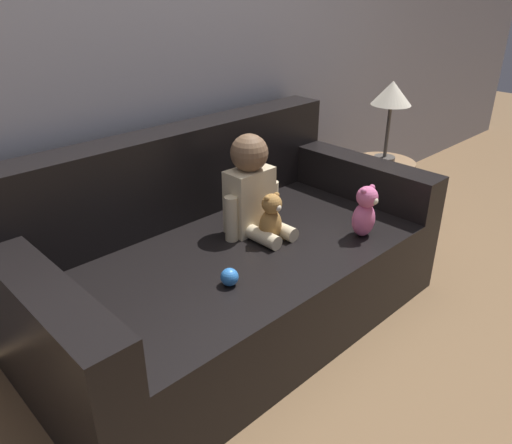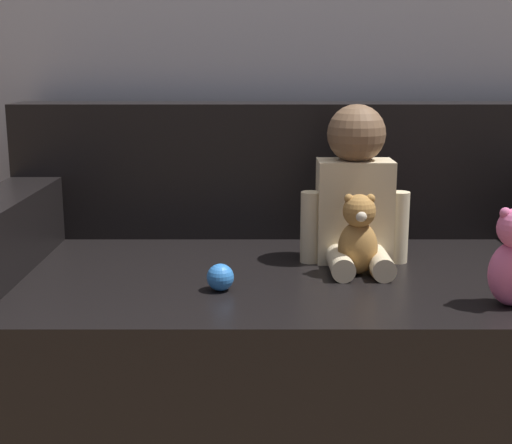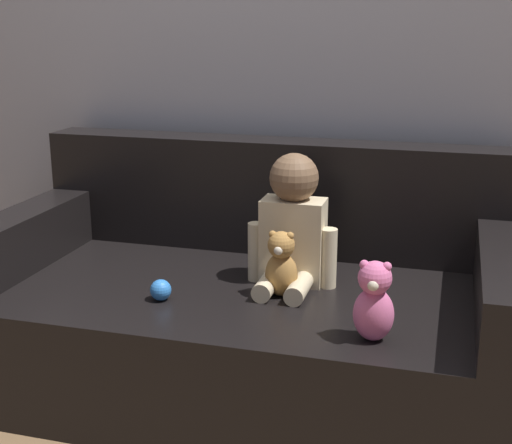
{
  "view_description": "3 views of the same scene",
  "coord_description": "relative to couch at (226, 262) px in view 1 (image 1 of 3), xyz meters",
  "views": [
    {
      "loc": [
        -1.23,
        -1.4,
        1.42
      ],
      "look_at": [
        -0.01,
        -0.14,
        0.56
      ],
      "focal_mm": 35.0,
      "sensor_mm": 36.0,
      "label": 1
    },
    {
      "loc": [
        -0.13,
        -1.91,
        0.95
      ],
      "look_at": [
        -0.13,
        -0.09,
        0.54
      ],
      "focal_mm": 50.0,
      "sensor_mm": 36.0,
      "label": 2
    },
    {
      "loc": [
        0.65,
        -2.17,
        1.26
      ],
      "look_at": [
        0.06,
        -0.09,
        0.64
      ],
      "focal_mm": 50.0,
      "sensor_mm": 36.0,
      "label": 3
    }
  ],
  "objects": [
    {
      "name": "wall_back",
      "position": [
        0.0,
        0.5,
        1.02
      ],
      "size": [
        8.0,
        0.05,
        2.6
      ],
      "color": "#93939E",
      "rests_on": "ground_plane"
    },
    {
      "name": "teddy_bear_brown",
      "position": [
        0.14,
        -0.14,
        0.21
      ],
      "size": [
        0.13,
        0.1,
        0.22
      ],
      "color": "#AD7A3D",
      "rests_on": "couch"
    },
    {
      "name": "couch",
      "position": [
        0.0,
        0.0,
        0.0
      ],
      "size": [
        1.8,
        0.96,
        0.82
      ],
      "color": "black",
      "rests_on": "ground_plane"
    },
    {
      "name": "person_baby",
      "position": [
        0.15,
        -0.01,
        0.31
      ],
      "size": [
        0.3,
        0.3,
        0.44
      ],
      "color": "beige",
      "rests_on": "couch"
    },
    {
      "name": "ground_plane",
      "position": [
        0.0,
        -0.06,
        -0.28
      ],
      "size": [
        12.0,
        12.0,
        0.0
      ],
      "primitive_type": "plane",
      "color": "brown"
    },
    {
      "name": "toy_ball",
      "position": [
        -0.22,
        -0.28,
        0.15
      ],
      "size": [
        0.07,
        0.07,
        0.07
      ],
      "color": "#337FDB",
      "rests_on": "couch"
    },
    {
      "name": "side_table",
      "position": [
        1.21,
        -0.01,
        0.39
      ],
      "size": [
        0.36,
        0.36,
        0.92
      ],
      "color": "#93704C",
      "rests_on": "ground_plane"
    },
    {
      "name": "plush_toy_side",
      "position": [
        0.47,
        -0.39,
        0.23
      ],
      "size": [
        0.11,
        0.11,
        0.23
      ],
      "color": "#DB6699",
      "rests_on": "couch"
    }
  ]
}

